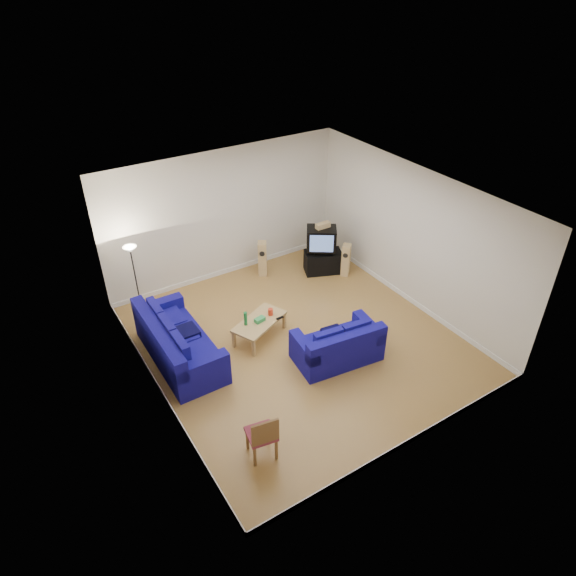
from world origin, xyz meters
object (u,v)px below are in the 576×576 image
sofa_three_seat (177,345)px  television (321,239)px  tv_stand (323,262)px  sofa_loveseat (338,347)px  coffee_table (259,323)px

sofa_three_seat → television: size_ratio=2.73×
tv_stand → television: bearing=172.4°
sofa_three_seat → television: 4.56m
tv_stand → sofa_three_seat: bearing=-142.4°
sofa_three_seat → sofa_loveseat: (2.68, -1.72, -0.03)m
tv_stand → sofa_loveseat: bearing=-98.1°
coffee_table → tv_stand: (2.68, 1.47, -0.11)m
coffee_table → tv_stand: bearing=28.8°
television → coffee_table: bearing=-116.1°
sofa_loveseat → tv_stand: sofa_loveseat is taller
coffee_table → tv_stand: size_ratio=1.48×
sofa_loveseat → coffee_table: sofa_loveseat is taller
sofa_loveseat → tv_stand: bearing=66.4°
tv_stand → television: 0.67m
sofa_three_seat → sofa_loveseat: sofa_three_seat is taller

